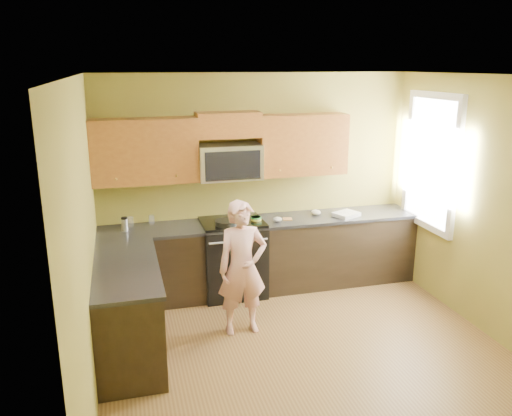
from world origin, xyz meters
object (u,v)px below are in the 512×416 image
object	(u,v)px
frying_pan	(226,225)
travel_mug	(125,231)
microwave	(229,179)
butter_tub	(256,223)
stove	(233,257)
woman	(242,268)

from	to	relation	value
frying_pan	travel_mug	world-z (taller)	travel_mug
microwave	butter_tub	size ratio (longest dim) A/B	5.72
stove	butter_tub	distance (m)	0.53
microwave	woman	world-z (taller)	microwave
woman	frying_pan	distance (m)	0.85
woman	frying_pan	bearing A→B (deg)	88.06
butter_tub	microwave	bearing A→B (deg)	148.95
woman	butter_tub	xyz separation A→B (m)	(0.40, 0.92, 0.19)
microwave	butter_tub	world-z (taller)	microwave
woman	butter_tub	world-z (taller)	woman
woman	butter_tub	bearing A→B (deg)	65.01
travel_mug	woman	bearing A→B (deg)	-40.87
frying_pan	travel_mug	size ratio (longest dim) A/B	2.87
woman	butter_tub	distance (m)	1.02
butter_tub	frying_pan	bearing A→B (deg)	-166.02
microwave	travel_mug	bearing A→B (deg)	-176.12
microwave	travel_mug	xyz separation A→B (m)	(-1.27, -0.09, -0.53)
stove	frying_pan	distance (m)	0.51
stove	microwave	bearing A→B (deg)	90.00
microwave	stove	bearing A→B (deg)	-90.00
woman	travel_mug	world-z (taller)	woman
microwave	frying_pan	bearing A→B (deg)	-110.86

